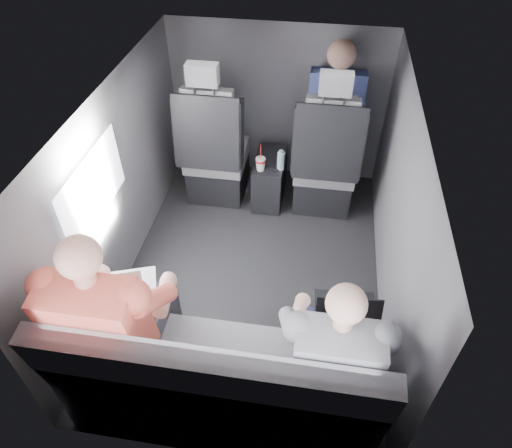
% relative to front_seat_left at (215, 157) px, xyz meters
% --- Properties ---
extents(floor, '(2.60, 2.60, 0.00)m').
position_rel_front_seat_left_xyz_m(floor, '(0.45, -0.84, -0.40)').
color(floor, black).
rests_on(floor, ground).
extents(ceiling, '(2.60, 2.60, 0.00)m').
position_rel_front_seat_left_xyz_m(ceiling, '(0.45, -0.84, 0.95)').
color(ceiling, '#B2B2AD').
rests_on(ceiling, panel_back).
extents(panel_left, '(0.02, 2.60, 1.35)m').
position_rel_front_seat_left_xyz_m(panel_left, '(-0.45, -0.84, 0.27)').
color(panel_left, '#56565B').
rests_on(panel_left, floor).
extents(panel_right, '(0.02, 2.60, 1.35)m').
position_rel_front_seat_left_xyz_m(panel_right, '(1.35, -0.84, 0.27)').
color(panel_right, '#56565B').
rests_on(panel_right, floor).
extents(panel_front, '(1.80, 0.02, 1.35)m').
position_rel_front_seat_left_xyz_m(panel_front, '(0.45, 0.46, 0.27)').
color(panel_front, '#56565B').
rests_on(panel_front, floor).
extents(panel_back, '(1.80, 0.02, 1.35)m').
position_rel_front_seat_left_xyz_m(panel_back, '(0.45, -2.14, 0.27)').
color(panel_back, '#56565B').
rests_on(panel_back, floor).
extents(side_window, '(0.02, 0.75, 0.42)m').
position_rel_front_seat_left_xyz_m(side_window, '(-0.43, -1.14, 0.50)').
color(side_window, white).
rests_on(side_window, panel_left).
extents(seatbelt, '(0.35, 0.11, 0.59)m').
position_rel_front_seat_left_xyz_m(seatbelt, '(0.90, -0.17, 0.40)').
color(seatbelt, black).
rests_on(seatbelt, front_seat_right).
extents(front_seat_left, '(0.52, 0.58, 1.26)m').
position_rel_front_seat_left_xyz_m(front_seat_left, '(0.00, 0.00, 0.00)').
color(front_seat_left, black).
rests_on(front_seat_left, floor).
extents(front_seat_right, '(0.52, 0.58, 1.26)m').
position_rel_front_seat_left_xyz_m(front_seat_right, '(0.90, 0.00, 0.00)').
color(front_seat_right, black).
rests_on(front_seat_right, floor).
extents(center_console, '(0.24, 0.48, 0.41)m').
position_rel_front_seat_left_xyz_m(center_console, '(0.45, 0.04, -0.20)').
color(center_console, black).
rests_on(center_console, floor).
extents(rear_bench, '(1.60, 0.57, 0.92)m').
position_rel_front_seat_left_xyz_m(rear_bench, '(0.45, -1.90, -0.09)').
color(rear_bench, slate).
rests_on(rear_bench, floor).
extents(soda_cup, '(0.08, 0.08, 0.24)m').
position_rel_front_seat_left_xyz_m(soda_cup, '(0.39, -0.12, 0.06)').
color(soda_cup, white).
rests_on(soda_cup, center_console).
extents(water_bottle, '(0.06, 0.06, 0.17)m').
position_rel_front_seat_left_xyz_m(water_bottle, '(0.55, -0.08, 0.08)').
color(water_bottle, '#98BDCE').
rests_on(water_bottle, center_console).
extents(laptop_white, '(0.37, 0.38, 0.23)m').
position_rel_front_seat_left_xyz_m(laptop_white, '(-0.13, -1.62, 0.23)').
color(laptop_white, silver).
rests_on(laptop_white, passenger_rear_left).
extents(laptop_black, '(0.34, 0.31, 0.23)m').
position_rel_front_seat_left_xyz_m(laptop_black, '(1.05, -1.58, 0.23)').
color(laptop_black, black).
rests_on(laptop_black, passenger_rear_right).
extents(passenger_rear_left, '(0.54, 0.65, 1.28)m').
position_rel_front_seat_left_xyz_m(passenger_rear_left, '(-0.09, -1.81, 0.25)').
color(passenger_rear_left, '#36373C').
rests_on(passenger_rear_left, rear_bench).
extents(passenger_rear_right, '(0.47, 0.60, 1.18)m').
position_rel_front_seat_left_xyz_m(passenger_rear_right, '(1.00, -1.81, 0.21)').
color(passenger_rear_right, navy).
rests_on(passenger_rear_right, rear_bench).
extents(passenger_front_right, '(0.42, 0.42, 0.89)m').
position_rel_front_seat_left_xyz_m(passenger_front_right, '(0.93, 0.26, 0.36)').
color(passenger_front_right, navy).
rests_on(passenger_front_right, front_seat_right).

